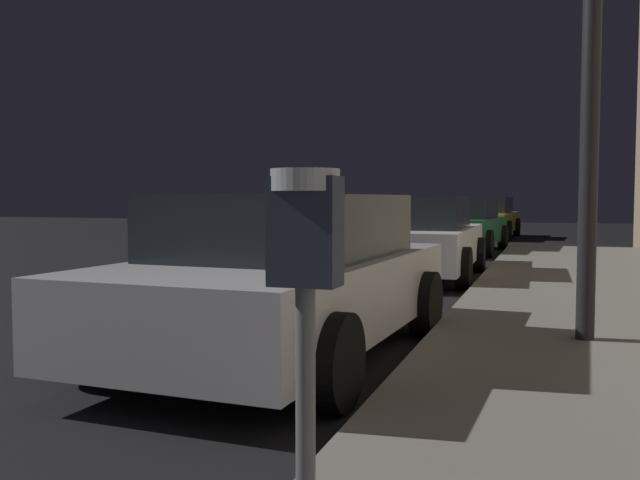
{
  "coord_description": "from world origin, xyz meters",
  "views": [
    {
      "loc": [
        5.06,
        -1.0,
        1.4
      ],
      "look_at": [
        4.13,
        1.78,
        1.22
      ],
      "focal_mm": 38.58,
      "sensor_mm": 36.0,
      "label": 1
    }
  ],
  "objects": [
    {
      "name": "car_yellow_cab",
      "position": [
        2.85,
        23.86,
        0.72
      ],
      "size": [
        2.29,
        4.61,
        1.43
      ],
      "color": "gold",
      "rests_on": "ground"
    },
    {
      "name": "car_green",
      "position": [
        2.85,
        16.95,
        0.71
      ],
      "size": [
        2.22,
        4.64,
        1.43
      ],
      "color": "#19592D",
      "rests_on": "ground"
    },
    {
      "name": "car_silver",
      "position": [
        2.85,
        4.61,
        0.72
      ],
      "size": [
        2.3,
        4.39,
        1.43
      ],
      "color": "#B7B7BF",
      "rests_on": "ground"
    },
    {
      "name": "car_white",
      "position": [
        2.85,
        10.84,
        0.71
      ],
      "size": [
        2.15,
        4.36,
        1.43
      ],
      "color": "silver",
      "rests_on": "ground"
    },
    {
      "name": "parking_meter",
      "position": [
        4.43,
        0.76,
        1.16
      ],
      "size": [
        0.19,
        0.19,
        1.33
      ],
      "color": "#59595B",
      "rests_on": "sidewalk"
    }
  ]
}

